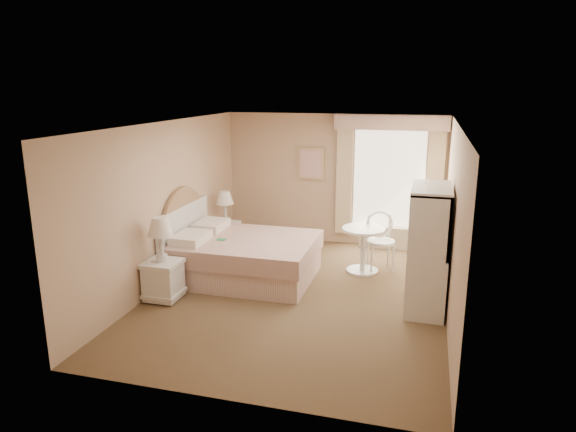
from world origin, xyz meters
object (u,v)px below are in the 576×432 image
(bed, at_px, (238,255))
(nightstand_near, at_px, (163,270))
(armoire, at_px, (428,259))
(round_table, at_px, (363,243))
(cafe_chair, at_px, (380,236))
(nightstand_far, at_px, (226,228))

(bed, height_order, nightstand_near, bed)
(armoire, bearing_deg, bed, 171.76)
(nightstand_near, height_order, round_table, nightstand_near)
(nightstand_near, distance_m, armoire, 3.73)
(bed, xyz_separation_m, round_table, (1.90, 0.78, 0.13))
(round_table, relative_size, cafe_chair, 0.78)
(bed, relative_size, armoire, 1.28)
(nightstand_far, bearing_deg, nightstand_near, -90.00)
(nightstand_near, xyz_separation_m, cafe_chair, (2.88, 2.16, 0.10))
(armoire, bearing_deg, round_table, 130.37)
(nightstand_near, bearing_deg, round_table, 35.98)
(nightstand_near, bearing_deg, bed, 57.27)
(bed, bearing_deg, nightstand_near, -122.73)
(nightstand_far, relative_size, round_table, 1.48)
(bed, height_order, armoire, armoire)
(nightstand_far, xyz_separation_m, armoire, (3.65, -1.69, 0.30))
(nightstand_near, distance_m, cafe_chair, 3.60)
(nightstand_near, height_order, cafe_chair, nightstand_near)
(nightstand_far, height_order, cafe_chair, nightstand_far)
(bed, bearing_deg, cafe_chair, 25.55)
(bed, distance_m, nightstand_far, 1.46)
(nightstand_far, relative_size, cafe_chair, 1.15)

